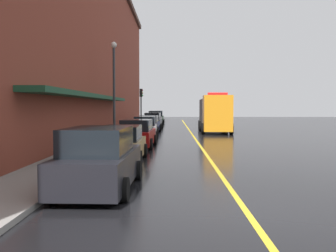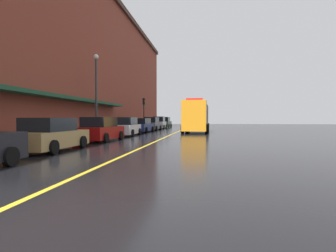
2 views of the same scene
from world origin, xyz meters
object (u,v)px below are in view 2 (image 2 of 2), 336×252
parked_car_7 (165,123)px  parked_car_2 (101,130)px  parked_car_6 (159,123)px  parking_meter_0 (145,122)px  utility_truck (196,117)px  parking_meter_1 (109,124)px  street_lamp_left (96,86)px  parked_car_3 (127,127)px  parked_car_1 (51,135)px  traffic_light_near (144,107)px  parked_car_4 (142,126)px  parked_car_5 (152,124)px

parked_car_7 → parked_car_2: bearing=-179.5°
parked_car_6 → parking_meter_0: bearing=157.9°
utility_truck → parked_car_2: bearing=-22.8°
parking_meter_1 → parked_car_7: bearing=86.8°
parked_car_6 → street_lamp_left: 20.82m
parked_car_3 → parked_car_2: bearing=178.6°
parked_car_1 → parked_car_3: size_ratio=0.99×
parked_car_7 → traffic_light_near: 11.24m
parked_car_1 → street_lamp_left: (-1.95, 10.35, 3.64)m
parked_car_2 → parked_car_4: 12.78m
parked_car_5 → parked_car_7: (-0.07, 12.29, 0.04)m
parked_car_6 → parked_car_4: bearing=178.0°
parked_car_5 → parking_meter_1: (-1.45, -12.61, 0.23)m
parked_car_2 → parked_car_7: (-0.08, 30.71, 0.09)m
parked_car_3 → parked_car_1: bearing=178.2°
parked_car_5 → parked_car_1: bearing=-178.4°
parked_car_4 → traffic_light_near: size_ratio=1.15×
parked_car_4 → parked_car_5: size_ratio=1.12×
parking_meter_0 → traffic_light_near: 2.37m
parked_car_2 → street_lamp_left: 5.97m
parked_car_2 → parking_meter_1: (-1.46, 5.81, 0.27)m
parked_car_4 → parked_car_6: size_ratio=1.02×
parking_meter_0 → parking_meter_1: (0.00, -15.07, 0.00)m
parked_car_2 → parked_car_5: parked_car_5 is taller
parked_car_7 → traffic_light_near: size_ratio=1.09×
parked_car_7 → parking_meter_1: size_ratio=3.53×
parked_car_6 → street_lamp_left: street_lamp_left is taller
parked_car_1 → utility_truck: utility_truck is taller
parked_car_1 → parked_car_7: size_ratio=0.97×
parked_car_1 → parking_meter_0: (-1.35, 26.94, 0.30)m
parked_car_2 → street_lamp_left: (-2.06, 4.29, 3.61)m
parked_car_2 → parked_car_7: parked_car_7 is taller
parked_car_3 → parking_meter_0: size_ratio=3.47×
parked_car_1 → street_lamp_left: size_ratio=0.66×
parked_car_1 → parked_car_6: parked_car_6 is taller
traffic_light_near → parked_car_4: bearing=-79.4°
parked_car_3 → parked_car_4: bearing=-0.1°
street_lamp_left → traffic_light_near: bearing=87.6°
utility_truck → parking_meter_0: bearing=-131.8°
parked_car_7 → parking_meter_0: size_ratio=3.53×
parked_car_6 → street_lamp_left: size_ratio=0.69×
parked_car_7 → parking_meter_0: 9.93m
parked_car_2 → parking_meter_0: (-1.46, 20.88, 0.27)m
parked_car_2 → parked_car_5: bearing=2.1°
parked_car_5 → parked_car_6: parked_car_6 is taller
utility_truck → traffic_light_near: 9.86m
parked_car_2 → parked_car_3: parked_car_3 is taller
parked_car_5 → utility_truck: size_ratio=0.47×
parked_car_3 → utility_truck: (6.16, 7.36, 0.96)m
parked_car_5 → parking_meter_0: parked_car_5 is taller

